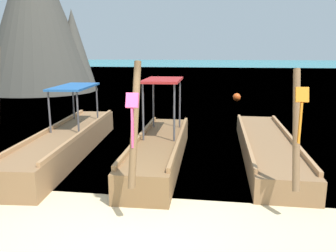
{
  "coord_description": "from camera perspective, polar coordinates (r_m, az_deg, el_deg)",
  "views": [
    {
      "loc": [
        1.19,
        -4.23,
        2.77
      ],
      "look_at": [
        0.0,
        3.84,
        0.99
      ],
      "focal_mm": 36.38,
      "sensor_mm": 36.0,
      "label": 1
    }
  ],
  "objects": [
    {
      "name": "karst_rock",
      "position": [
        26.39,
        -20.88,
        16.89
      ],
      "size": [
        7.82,
        7.82,
        10.87
      ],
      "color": "#47443D",
      "rests_on": "ground"
    },
    {
      "name": "longtail_boat_orange_ribbon",
      "position": [
        9.58,
        16.19,
        -3.34
      ],
      "size": [
        1.28,
        6.85,
        2.51
      ],
      "color": "olive",
      "rests_on": "ground"
    },
    {
      "name": "longtail_boat_violet_ribbon",
      "position": [
        9.74,
        -16.48,
        -2.43
      ],
      "size": [
        1.65,
        6.83,
        2.88
      ],
      "color": "olive",
      "rests_on": "ground"
    },
    {
      "name": "sea_water",
      "position": [
        66.15,
        7.47,
        9.78
      ],
      "size": [
        120.0,
        120.0,
        0.0
      ],
      "primitive_type": "plane",
      "color": "teal",
      "rests_on": "ground"
    },
    {
      "name": "ground",
      "position": [
        5.2,
        -6.6,
        -20.01
      ],
      "size": [
        120.0,
        120.0,
        0.0
      ],
      "primitive_type": "plane",
      "color": "beige"
    },
    {
      "name": "mooring_buoy_near",
      "position": [
        20.06,
        11.43,
        4.76
      ],
      "size": [
        0.45,
        0.45,
        0.45
      ],
      "color": "#EA5119",
      "rests_on": "sea_water"
    },
    {
      "name": "longtail_boat_pink_ribbon",
      "position": [
        8.67,
        -1.43,
        -3.76
      ],
      "size": [
        1.25,
        5.92,
        2.63
      ],
      "color": "brown",
      "rests_on": "ground"
    }
  ]
}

